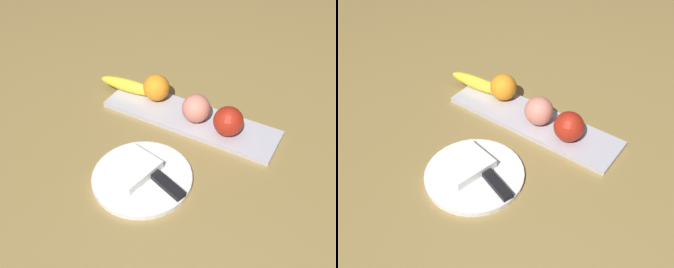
% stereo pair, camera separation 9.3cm
% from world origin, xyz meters
% --- Properties ---
extents(ground_plane, '(2.40, 2.40, 0.00)m').
position_xyz_m(ground_plane, '(0.00, 0.00, 0.00)').
color(ground_plane, olive).
extents(fruit_tray, '(0.46, 0.12, 0.01)m').
position_xyz_m(fruit_tray, '(0.03, -0.01, 0.01)').
color(fruit_tray, '#B5B2BD').
rests_on(fruit_tray, ground_plane).
extents(apple, '(0.07, 0.07, 0.07)m').
position_xyz_m(apple, '(-0.08, 0.00, 0.05)').
color(apple, '#A92314').
rests_on(apple, fruit_tray).
extents(banana, '(0.18, 0.05, 0.04)m').
position_xyz_m(banana, '(0.23, -0.03, 0.03)').
color(banana, yellow).
rests_on(banana, fruit_tray).
extents(orange_near_apple, '(0.07, 0.07, 0.07)m').
position_xyz_m(orange_near_apple, '(0.14, -0.04, 0.05)').
color(orange_near_apple, orange).
rests_on(orange_near_apple, fruit_tray).
extents(peach, '(0.07, 0.07, 0.07)m').
position_xyz_m(peach, '(0.01, -0.01, 0.05)').
color(peach, '#D67D6A').
rests_on(peach, fruit_tray).
extents(dinner_plate, '(0.22, 0.22, 0.01)m').
position_xyz_m(dinner_plate, '(0.03, 0.22, 0.01)').
color(dinner_plate, white).
rests_on(dinner_plate, ground_plane).
extents(folded_napkin, '(0.11, 0.12, 0.02)m').
position_xyz_m(folded_napkin, '(0.06, 0.22, 0.02)').
color(folded_napkin, white).
rests_on(folded_napkin, dinner_plate).
extents(knife, '(0.18, 0.08, 0.01)m').
position_xyz_m(knife, '(-0.02, 0.22, 0.02)').
color(knife, silver).
rests_on(knife, dinner_plate).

